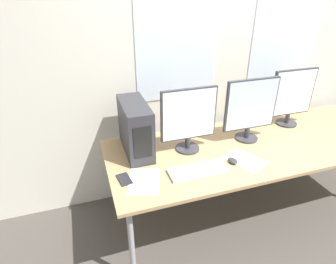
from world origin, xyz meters
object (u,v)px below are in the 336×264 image
at_px(pc_tower, 135,128).
at_px(keyboard, 198,170).
at_px(monitor_main, 189,118).
at_px(monitor_right_far, 292,96).
at_px(cell_phone, 124,179).
at_px(mouse, 233,161).
at_px(monitor_right_near, 251,108).

xyz_separation_m(pc_tower, keyboard, (0.36, -0.43, -0.19)).
bearing_deg(monitor_main, monitor_right_far, 7.14).
bearing_deg(cell_phone, mouse, -11.73).
distance_m(mouse, cell_phone, 0.82).
bearing_deg(pc_tower, cell_phone, -115.34).
bearing_deg(monitor_main, pc_tower, 164.36).
relative_size(monitor_right_near, monitor_right_far, 1.01).
distance_m(pc_tower, monitor_right_near, 0.97).
xyz_separation_m(pc_tower, cell_phone, (-0.17, -0.35, -0.20)).
distance_m(keyboard, cell_phone, 0.53).
relative_size(monitor_main, cell_phone, 3.53).
height_order(pc_tower, monitor_right_near, monitor_right_near).
bearing_deg(keyboard, mouse, 5.16).
height_order(pc_tower, keyboard, pc_tower).
distance_m(monitor_main, mouse, 0.47).
bearing_deg(monitor_right_near, keyboard, -152.27).
distance_m(monitor_right_near, keyboard, 0.73).
xyz_separation_m(monitor_right_far, keyboard, (-1.13, -0.45, -0.28)).
bearing_deg(monitor_right_far, monitor_main, -172.86).
bearing_deg(keyboard, pc_tower, 129.96).
bearing_deg(cell_phone, keyboard, -16.41).
bearing_deg(monitor_right_near, pc_tower, 173.42).
height_order(monitor_right_near, keyboard, monitor_right_near).
xyz_separation_m(pc_tower, mouse, (0.66, -0.40, -0.19)).
bearing_deg(keyboard, monitor_right_near, 27.73).
xyz_separation_m(monitor_right_near, keyboard, (-0.60, -0.32, -0.28)).
bearing_deg(monitor_main, mouse, -48.35).
bearing_deg(monitor_main, monitor_right_near, 0.21).
height_order(pc_tower, cell_phone, pc_tower).
distance_m(monitor_main, keyboard, 0.42).
relative_size(pc_tower, mouse, 5.27).
relative_size(monitor_main, mouse, 5.65).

